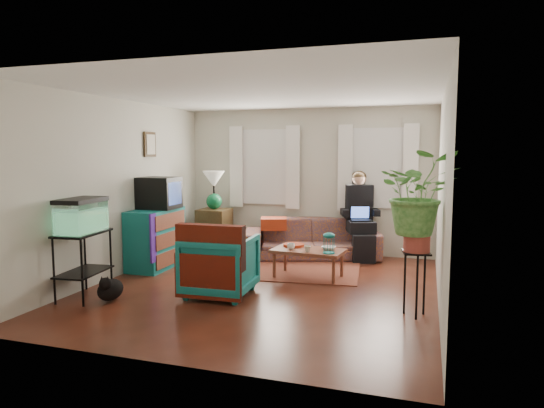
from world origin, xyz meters
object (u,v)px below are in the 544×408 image
(side_table, at_px, (214,230))
(aquarium_stand, at_px, (84,265))
(coffee_table, at_px, (308,264))
(plant_stand, at_px, (415,284))
(dresser, at_px, (156,238))
(armchair, at_px, (220,262))
(sofa, at_px, (312,232))

(side_table, height_order, aquarium_stand, aquarium_stand)
(coffee_table, distance_m, plant_stand, 1.97)
(dresser, bearing_deg, armchair, -34.63)
(side_table, bearing_deg, aquarium_stand, -96.33)
(sofa, bearing_deg, dresser, -163.81)
(armchair, bearing_deg, aquarium_stand, 19.64)
(dresser, xyz_separation_m, plant_stand, (3.98, -1.12, -0.10))
(armchair, bearing_deg, side_table, -66.31)
(armchair, bearing_deg, dresser, -35.89)
(aquarium_stand, bearing_deg, sofa, 48.67)
(dresser, height_order, aquarium_stand, dresser)
(dresser, bearing_deg, aquarium_stand, -91.46)
(sofa, bearing_deg, aquarium_stand, -142.72)
(side_table, relative_size, coffee_table, 0.76)
(aquarium_stand, bearing_deg, side_table, 77.10)
(dresser, relative_size, coffee_table, 1.02)
(coffee_table, bearing_deg, sofa, 106.76)
(armchair, xyz_separation_m, coffee_table, (0.88, 1.16, -0.22))
(sofa, xyz_separation_m, aquarium_stand, (-2.19, -3.16, -0.03))
(plant_stand, bearing_deg, sofa, 124.64)
(aquarium_stand, height_order, plant_stand, aquarium_stand)
(sofa, relative_size, side_table, 2.94)
(aquarium_stand, bearing_deg, armchair, 15.45)
(sofa, relative_size, plant_stand, 3.12)
(sofa, distance_m, aquarium_stand, 3.85)
(dresser, height_order, coffee_table, dresser)
(side_table, bearing_deg, armchair, -63.93)
(plant_stand, bearing_deg, armchair, 178.23)
(side_table, xyz_separation_m, armchair, (1.23, -2.52, 0.04))
(dresser, relative_size, armchair, 1.22)
(side_table, distance_m, armchair, 2.80)
(armchair, height_order, plant_stand, armchair)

